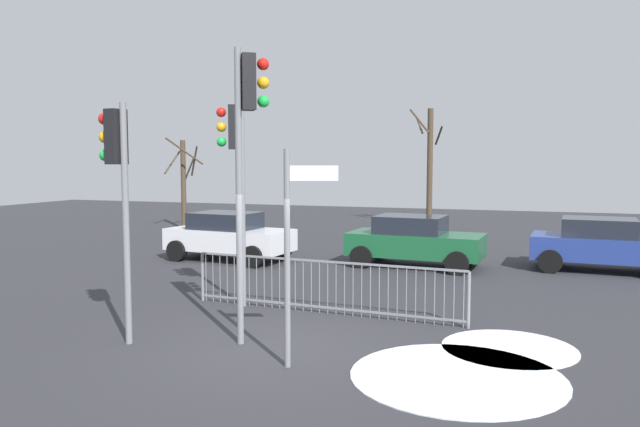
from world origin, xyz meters
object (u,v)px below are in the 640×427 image
(traffic_light_foreground_right, at_px, (235,156))
(car_green_trailing, at_px, (414,240))
(traffic_light_rear_right, at_px, (247,129))
(traffic_light_mid_right, at_px, (118,168))
(car_blue_near, at_px, (603,244))
(direction_sign_post, at_px, (291,247))
(car_white_mid, at_px, (229,235))
(bare_tree_left, at_px, (429,164))
(bare_tree_right, at_px, (184,181))

(traffic_light_foreground_right, distance_m, car_green_trailing, 7.01)
(traffic_light_rear_right, distance_m, car_green_trailing, 8.86)
(traffic_light_mid_right, distance_m, car_green_trailing, 9.80)
(car_blue_near, bearing_deg, traffic_light_foreground_right, -133.91)
(direction_sign_post, bearing_deg, traffic_light_mid_right, 156.33)
(car_white_mid, height_order, bare_tree_left, bare_tree_left)
(car_blue_near, distance_m, bare_tree_right, 17.43)
(car_green_trailing, bearing_deg, car_blue_near, 14.53)
(direction_sign_post, distance_m, car_green_trailing, 9.25)
(car_blue_near, relative_size, bare_tree_right, 0.97)
(traffic_light_mid_right, height_order, bare_tree_right, bare_tree_right)
(direction_sign_post, bearing_deg, car_blue_near, 43.03)
(traffic_light_foreground_right, bearing_deg, traffic_light_mid_right, 140.54)
(traffic_light_foreground_right, xyz_separation_m, car_green_trailing, (2.66, 6.03, -2.37))
(traffic_light_foreground_right, relative_size, bare_tree_right, 1.06)
(direction_sign_post, bearing_deg, bare_tree_left, 73.70)
(bare_tree_left, bearing_deg, bare_tree_right, -153.45)
(traffic_light_rear_right, distance_m, traffic_light_mid_right, 2.23)
(traffic_light_rear_right, distance_m, traffic_light_foreground_right, 2.69)
(traffic_light_foreground_right, xyz_separation_m, direction_sign_post, (2.49, -3.16, -1.34))
(traffic_light_foreground_right, bearing_deg, bare_tree_left, -30.98)
(traffic_light_rear_right, height_order, bare_tree_right, traffic_light_rear_right)
(traffic_light_mid_right, height_order, car_green_trailing, traffic_light_mid_right)
(traffic_light_rear_right, bearing_deg, bare_tree_right, -179.95)
(traffic_light_mid_right, xyz_separation_m, car_green_trailing, (3.33, 8.96, -2.16))
(car_blue_near, bearing_deg, traffic_light_mid_right, -126.21)
(traffic_light_rear_right, relative_size, traffic_light_foreground_right, 1.14)
(traffic_light_foreground_right, distance_m, car_white_mid, 6.52)
(traffic_light_foreground_right, bearing_deg, car_green_trailing, -50.53)
(traffic_light_rear_right, height_order, traffic_light_foreground_right, traffic_light_rear_right)
(traffic_light_mid_right, bearing_deg, traffic_light_rear_right, -64.06)
(car_white_mid, distance_m, car_green_trailing, 5.64)
(traffic_light_rear_right, height_order, car_blue_near, traffic_light_rear_right)
(traffic_light_rear_right, height_order, car_green_trailing, traffic_light_rear_right)
(traffic_light_rear_right, xyz_separation_m, car_green_trailing, (1.29, 8.30, -2.79))
(traffic_light_rear_right, distance_m, bare_tree_left, 19.70)
(traffic_light_mid_right, bearing_deg, car_white_mid, 23.30)
(car_blue_near, distance_m, car_green_trailing, 5.14)
(traffic_light_foreground_right, height_order, bare_tree_left, bare_tree_left)
(car_blue_near, bearing_deg, bare_tree_right, 165.88)
(car_white_mid, height_order, car_blue_near, same)
(bare_tree_left, relative_size, bare_tree_right, 1.35)
(traffic_light_foreground_right, relative_size, traffic_light_mid_right, 1.07)
(traffic_light_mid_right, xyz_separation_m, car_white_mid, (-2.27, 8.25, -2.16))
(traffic_light_foreground_right, relative_size, car_green_trailing, 1.09)
(direction_sign_post, height_order, car_green_trailing, direction_sign_post)
(traffic_light_rear_right, relative_size, car_green_trailing, 1.24)
(traffic_light_foreground_right, distance_m, bare_tree_left, 17.47)
(traffic_light_rear_right, height_order, car_white_mid, traffic_light_rear_right)
(traffic_light_mid_right, distance_m, car_white_mid, 8.83)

